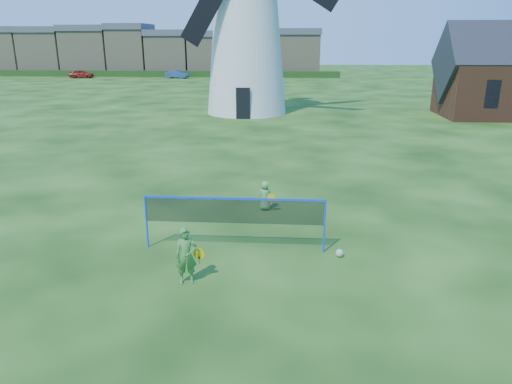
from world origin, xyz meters
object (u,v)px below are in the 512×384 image
object	(u,v)px
player_boy	(265,196)
car_right	(177,74)
player_girl	(186,256)
car_left	(81,74)
windmill	(246,27)
badminton_net	(234,212)
play_ball	(339,253)

from	to	relation	value
player_boy	car_right	bearing A→B (deg)	-81.00
player_girl	car_left	bearing A→B (deg)	100.27
windmill	badminton_net	xyz separation A→B (m)	(2.01, -26.70, -5.54)
player_girl	player_boy	world-z (taller)	player_girl
play_ball	car_left	distance (m)	71.86
player_boy	car_right	xyz separation A→B (m)	(-16.97, 60.31, 0.10)
badminton_net	car_right	size ratio (longest dim) A/B	1.36
badminton_net	play_ball	distance (m)	3.11
player_boy	car_right	distance (m)	62.65
badminton_net	player_boy	distance (m)	3.53
badminton_net	player_girl	size ratio (longest dim) A/B	3.54
badminton_net	car_left	distance (m)	70.26
player_girl	car_left	size ratio (longest dim) A/B	0.38
car_left	player_boy	bearing A→B (deg)	-162.63
player_boy	badminton_net	bearing A→B (deg)	71.80
windmill	player_boy	bearing A→B (deg)	-83.40
play_ball	car_right	distance (m)	66.81
windmill	play_ball	size ratio (longest dim) A/B	87.83
play_ball	player_girl	bearing A→B (deg)	-155.91
badminton_net	car_left	world-z (taller)	badminton_net
windmill	play_ball	xyz separation A→B (m)	(4.93, -26.98, -6.57)
windmill	car_left	distance (m)	46.98
player_girl	car_right	xyz separation A→B (m)	(-15.33, 65.72, -0.10)
car_right	play_ball	bearing A→B (deg)	-145.22
car_left	windmill	bearing A→B (deg)	-151.89
badminton_net	play_ball	bearing A→B (deg)	-5.57
windmill	badminton_net	world-z (taller)	windmill
windmill	play_ball	world-z (taller)	windmill
windmill	player_girl	bearing A→B (deg)	-87.88
player_girl	player_boy	size ratio (longest dim) A/B	1.39
car_left	car_right	world-z (taller)	car_left
play_ball	car_left	size ratio (longest dim) A/B	0.06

